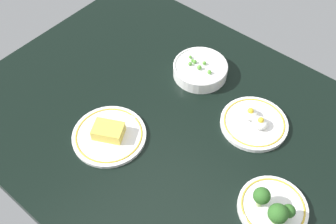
{
  "coord_description": "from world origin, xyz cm",
  "views": [
    {
      "loc": [
        47.1,
        -56.37,
        97.38
      ],
      "look_at": [
        0.0,
        0.0,
        6.0
      ],
      "focal_mm": 42.28,
      "sensor_mm": 36.0,
      "label": 1
    }
  ],
  "objects_px": {
    "plate_cheese": "(109,134)",
    "bowl_peas": "(200,69)",
    "plate_eggs": "(254,122)",
    "plate_broccoli": "(273,208)"
  },
  "relations": [
    {
      "from": "plate_cheese",
      "to": "bowl_peas",
      "type": "height_order",
      "value": "bowl_peas"
    },
    {
      "from": "plate_eggs",
      "to": "bowl_peas",
      "type": "bearing_deg",
      "value": 165.42
    },
    {
      "from": "plate_cheese",
      "to": "plate_broccoli",
      "type": "distance_m",
      "value": 0.49
    },
    {
      "from": "plate_eggs",
      "to": "bowl_peas",
      "type": "relative_size",
      "value": 1.12
    },
    {
      "from": "plate_broccoli",
      "to": "plate_eggs",
      "type": "bearing_deg",
      "value": 131.45
    },
    {
      "from": "plate_cheese",
      "to": "plate_broccoli",
      "type": "xyz_separation_m",
      "value": [
        0.48,
        0.1,
        0.01
      ]
    },
    {
      "from": "plate_eggs",
      "to": "plate_broccoli",
      "type": "height_order",
      "value": "plate_broccoli"
    },
    {
      "from": "plate_cheese",
      "to": "plate_eggs",
      "type": "bearing_deg",
      "value": 45.77
    },
    {
      "from": "plate_eggs",
      "to": "plate_cheese",
      "type": "distance_m",
      "value": 0.42
    },
    {
      "from": "plate_eggs",
      "to": "plate_broccoli",
      "type": "distance_m",
      "value": 0.27
    }
  ]
}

